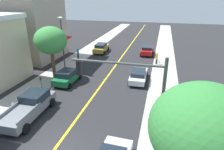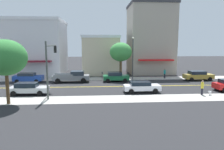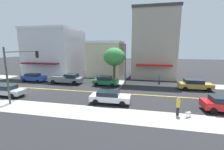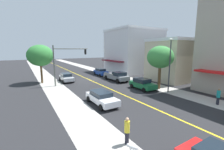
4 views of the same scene
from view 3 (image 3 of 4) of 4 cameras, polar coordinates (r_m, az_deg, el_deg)
ground_plane at (r=27.30m, az=-26.57°, el=-4.37°), size 140.00×140.00×0.00m
sidewalk_left at (r=32.85m, az=-19.08°, el=-1.52°), size 3.29×126.00×0.01m
road_centerline_stripe at (r=27.30m, az=-26.57°, el=-4.36°), size 0.20×126.00×0.00m
tan_rowhouse at (r=40.81m, az=-19.86°, el=8.19°), size 13.08×11.11×10.69m
corner_shop_building at (r=35.88m, az=-1.86°, el=6.18°), size 9.79×7.35×7.65m
pale_office_building at (r=34.79m, az=15.03°, el=10.98°), size 10.09×8.91×14.06m
street_tree_left_near at (r=27.39m, az=0.84°, el=6.62°), size 3.76×3.76×6.28m
fire_hydrant at (r=30.08m, az=-13.91°, el=-1.53°), size 0.44×0.24×0.80m
parking_meter at (r=28.46m, az=-5.60°, el=-0.99°), size 0.12×0.18×1.30m
traffic_light_mast at (r=21.67m, az=-31.18°, el=3.23°), size 5.67×0.32×6.39m
street_lamp at (r=26.69m, az=4.94°, el=5.86°), size 0.70×0.36×7.15m
blue_sedan_left_curb at (r=32.40m, az=-26.89°, el=-0.78°), size 2.08×4.54×1.51m
white_sedan_right_curb at (r=17.94m, az=-0.82°, el=-8.04°), size 2.07×4.58×1.38m
silver_sedan_right_curb at (r=24.75m, az=-34.17°, el=-4.66°), size 2.06×4.68×1.46m
gold_sedan_left_curb at (r=26.46m, az=28.17°, el=-3.11°), size 2.12×4.83×1.57m
green_sedan_left_curb at (r=25.96m, az=-2.43°, el=-2.14°), size 2.17×4.18×1.57m
grey_pickup_truck at (r=28.40m, az=-16.17°, el=-1.31°), size 2.45×5.82×1.76m
pedestrian_teal_shirt at (r=27.76m, az=17.03°, el=-1.55°), size 0.36×0.36×1.74m
pedestrian_yellow_shirt at (r=16.09m, az=23.16°, el=-10.39°), size 0.33×0.33×1.74m
small_dog at (r=16.29m, az=26.26°, el=-12.50°), size 0.60×0.67×0.55m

